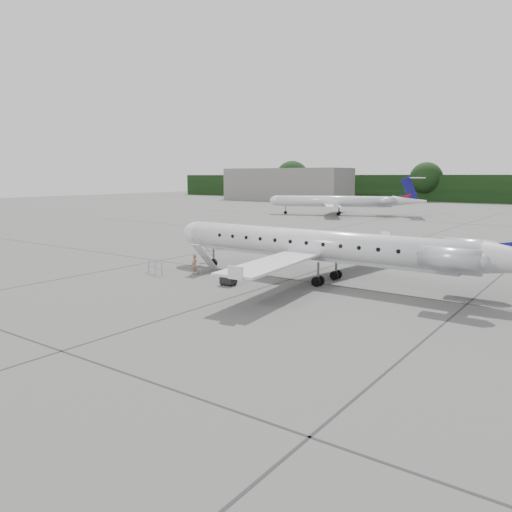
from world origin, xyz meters
The scene contains 8 objects.
ground centered at (0.00, 0.00, 0.00)m, with size 320.00×320.00×0.00m, color #565654.
terminal_building centered at (-70.00, 110.00, 5.00)m, with size 40.00×14.00×10.00m, color slate.
main_regional_jet centered at (-2.82, 7.44, 3.78)m, with size 29.46×21.21×7.55m, color silver, non-canonical shape.
airstair centered at (-11.74, 5.32, 1.18)m, with size 0.85×2.22×2.37m, color silver, non-canonical shape.
passenger centered at (-11.75, 4.06, 0.79)m, with size 0.57×0.38×1.57m, color #875C49.
safety_railing centered at (-14.27, 2.23, 0.50)m, with size 2.20×0.08×1.00m, color gray, non-canonical shape.
baggage_cart centered at (-7.08, 2.53, 0.44)m, with size 1.00×0.81×0.87m, color black, non-canonical shape.
bg_regional_left centered at (-30.58, 64.97, 3.77)m, with size 28.74×20.69×7.54m, color silver, non-canonical shape.
Camera 1 is at (14.81, -24.52, 7.71)m, focal length 35.00 mm.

